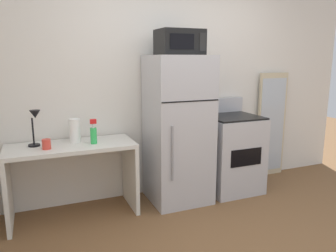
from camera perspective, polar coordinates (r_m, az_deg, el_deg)
The scene contains 10 objects.
wall_back_white at distance 3.91m, azimuth 0.70°, elevation 7.53°, with size 5.00×0.10×2.60m, color silver.
desk at distance 3.43m, azimuth -16.37°, elevation -6.69°, with size 1.24×0.53×0.75m.
desk_lamp at distance 3.36m, azimuth -22.23°, elevation 0.66°, with size 0.14×0.12×0.35m.
spray_bottle at distance 3.32m, azimuth -12.85°, elevation -1.36°, with size 0.06×0.06×0.25m.
coffee_mug at distance 3.26m, azimuth -20.43°, elevation -3.00°, with size 0.08×0.08×0.10m, color #D83F33.
paper_towel_roll at distance 3.42m, azimuth -15.94°, elevation -0.78°, with size 0.11×0.11×0.24m, color white.
refrigerator at distance 3.61m, azimuth 1.78°, elevation -0.71°, with size 0.64×0.63×1.62m.
microwave at distance 3.51m, azimuth 2.03°, elevation 14.38°, with size 0.46×0.35×0.26m.
oven_range at distance 4.03m, azimuth 10.93°, elevation -4.61°, with size 0.63×0.61×1.10m.
leaning_mirror at distance 4.65m, azimuth 17.56°, elevation 0.17°, with size 0.44×0.03×1.40m.
Camera 1 is at (-1.54, -1.89, 1.58)m, focal length 34.96 mm.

